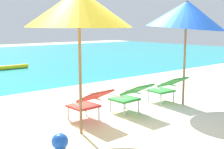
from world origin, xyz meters
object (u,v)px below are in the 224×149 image
lounge_chair_center (130,95)px  beach_ball (60,141)px  lounge_chair_left (89,102)px  lounge_chair_right (166,87)px  swim_buoy (10,67)px  beach_umbrella_left (79,8)px  beach_umbrella_right (186,15)px

lounge_chair_center → beach_ball: 2.23m
lounge_chair_left → lounge_chair_right: same height
swim_buoy → beach_umbrella_left: 8.72m
beach_umbrella_right → swim_buoy: bearing=96.7°
lounge_chair_center → beach_umbrella_right: bearing=-10.4°
beach_umbrella_right → beach_ball: 4.08m
lounge_chair_left → beach_umbrella_left: bearing=-138.0°
lounge_chair_right → beach_umbrella_right: (0.21, -0.33, 1.68)m
lounge_chair_left → beach_umbrella_left: beach_umbrella_left is taller
lounge_chair_right → beach_ball: bearing=-167.1°
swim_buoy → lounge_chair_center: bearing=-93.5°
lounge_chair_left → beach_ball: (-1.11, -0.80, -0.28)m
beach_umbrella_left → beach_ball: beach_umbrella_left is taller
swim_buoy → lounge_chair_center: 7.95m
lounge_chair_left → beach_umbrella_right: size_ratio=0.35×
beach_umbrella_left → beach_umbrella_right: bearing=1.0°
lounge_chair_right → beach_umbrella_left: beach_umbrella_left is taller
swim_buoy → lounge_chair_right: bearing=-84.5°
lounge_chair_right → lounge_chair_center: bearing=-176.9°
lounge_chair_right → beach_umbrella_left: (-2.71, -0.39, 1.72)m
beach_ball → lounge_chair_left: bearing=35.9°
lounge_chair_left → lounge_chair_right: size_ratio=0.99×
lounge_chair_center → beach_ball: (-2.10, -0.70, -0.28)m
beach_umbrella_left → swim_buoy: bearing=76.7°
beach_ball → beach_umbrella_right: bearing=6.9°
lounge_chair_center → beach_umbrella_right: (1.45, -0.27, 1.68)m
lounge_chair_left → beach_ball: lounge_chair_left is taller
lounge_chair_left → lounge_chair_center: size_ratio=1.01×
swim_buoy → lounge_chair_left: lounge_chair_left is taller
swim_buoy → lounge_chair_right: size_ratio=1.77×
lounge_chair_right → beach_umbrella_right: bearing=-58.0°
swim_buoy → beach_umbrella_right: (0.97, -8.20, 1.98)m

